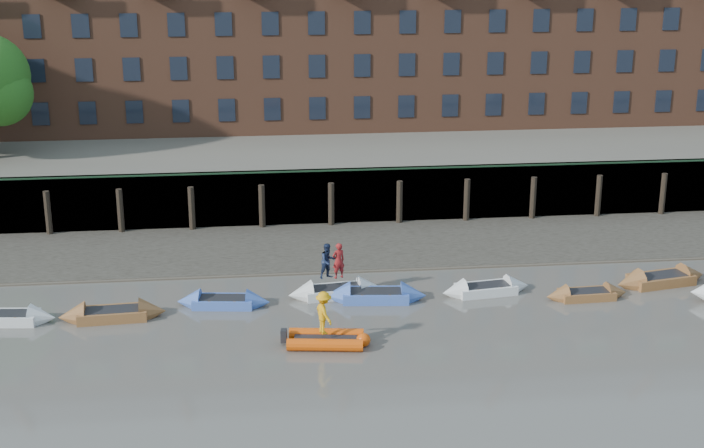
{
  "coord_description": "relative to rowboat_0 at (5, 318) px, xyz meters",
  "views": [
    {
      "loc": [
        -6.69,
        -32.43,
        17.42
      ],
      "look_at": [
        -1.85,
        12.0,
        3.2
      ],
      "focal_mm": 50.0,
      "sensor_mm": 36.0,
      "label": 1
    }
  ],
  "objects": [
    {
      "name": "rowboat_0",
      "position": [
        0.0,
        0.0,
        0.0
      ],
      "size": [
        4.56,
        1.73,
        1.29
      ],
      "rotation": [
        0.0,
        0.0,
        -0.1
      ],
      "color": "silver",
      "rests_on": "ground"
    },
    {
      "name": "foreshore",
      "position": [
        17.68,
        8.74,
        -0.23
      ],
      "size": [
        110.0,
        8.0,
        0.5
      ],
      "primitive_type": "cube",
      "color": "#3D382F",
      "rests_on": "ground"
    },
    {
      "name": "person_rib_crew",
      "position": [
        13.92,
        -3.95,
        1.26
      ],
      "size": [
        1.04,
        1.35,
        1.85
      ],
      "primitive_type": "imported",
      "rotation": [
        0.0,
        0.0,
        1.91
      ],
      "color": "orange",
      "rests_on": "rib_tender"
    },
    {
      "name": "rowboat_1",
      "position": [
        4.69,
        -0.12,
        0.01
      ],
      "size": [
        4.81,
        1.68,
        1.37
      ],
      "rotation": [
        0.0,
        0.0,
        0.07
      ],
      "color": "brown",
      "rests_on": "ground"
    },
    {
      "name": "rowboat_7",
      "position": [
        30.96,
        1.38,
        0.02
      ],
      "size": [
        5.07,
        2.37,
        1.42
      ],
      "rotation": [
        0.0,
        0.0,
        0.2
      ],
      "color": "brown",
      "rests_on": "ground"
    },
    {
      "name": "person_rower_a",
      "position": [
        15.07,
        1.65,
        1.53
      ],
      "size": [
        0.74,
        0.61,
        1.73
      ],
      "primitive_type": "imported",
      "rotation": [
        0.0,
        0.0,
        3.51
      ],
      "color": "maroon",
      "rests_on": "rowboat_3"
    },
    {
      "name": "river_wall",
      "position": [
        17.68,
        13.12,
        1.37
      ],
      "size": [
        110.0,
        1.23,
        3.3
      ],
      "color": "#2D2A26",
      "rests_on": "ground"
    },
    {
      "name": "bank_terrace",
      "position": [
        17.68,
        26.74,
        1.37
      ],
      "size": [
        110.0,
        28.0,
        3.2
      ],
      "primitive_type": "cube",
      "color": "#5E594D",
      "rests_on": "ground"
    },
    {
      "name": "rib_tender",
      "position": [
        14.13,
        -3.96,
        0.03
      ],
      "size": [
        3.56,
        2.06,
        0.6
      ],
      "rotation": [
        0.0,
        0.0,
        -0.14
      ],
      "color": "#DD4B09",
      "rests_on": "ground"
    },
    {
      "name": "rowboat_5",
      "position": [
        22.11,
        1.11,
        -0.0
      ],
      "size": [
        4.53,
        1.88,
        1.27
      ],
      "rotation": [
        0.0,
        0.0,
        0.14
      ],
      "color": "silver",
      "rests_on": "ground"
    },
    {
      "name": "rowboat_3",
      "position": [
        14.91,
        1.56,
        0.01
      ],
      "size": [
        4.69,
        1.88,
        1.32
      ],
      "rotation": [
        0.0,
        0.0,
        0.13
      ],
      "color": "silver",
      "rests_on": "ground"
    },
    {
      "name": "mud_band",
      "position": [
        17.68,
        5.34,
        -0.23
      ],
      "size": [
        110.0,
        1.6,
        0.1
      ],
      "primitive_type": "cube",
      "color": "#4C4336",
      "rests_on": "ground"
    },
    {
      "name": "rowboat_2",
      "position": [
        9.63,
        0.86,
        -0.01
      ],
      "size": [
        4.44,
        1.79,
        1.25
      ],
      "rotation": [
        0.0,
        0.0,
        -0.13
      ],
      "color": "#4063B9",
      "rests_on": "ground"
    },
    {
      "name": "rowboat_6",
      "position": [
        26.7,
        -0.04,
        -0.02
      ],
      "size": [
        4.01,
        1.33,
        1.15
      ],
      "rotation": [
        0.0,
        0.0,
        0.05
      ],
      "color": "brown",
      "rests_on": "ground"
    },
    {
      "name": "person_rower_b",
      "position": [
        14.57,
        1.67,
        1.52
      ],
      "size": [
        1.03,
        0.95,
        1.71
      ],
      "primitive_type": "imported",
      "rotation": [
        0.0,
        0.0,
        0.47
      ],
      "color": "#19233F",
      "rests_on": "rowboat_3"
    },
    {
      "name": "rowboat_4",
      "position": [
        16.74,
        0.8,
        0.02
      ],
      "size": [
        4.9,
        1.85,
        1.39
      ],
      "rotation": [
        0.0,
        0.0,
        -0.1
      ],
      "color": "#4063B9",
      "rests_on": "ground"
    },
    {
      "name": "ground",
      "position": [
        17.68,
        -9.26,
        -0.23
      ],
      "size": [
        220.0,
        220.0,
        0.0
      ],
      "primitive_type": "plane",
      "color": "#5B5750",
      "rests_on": "ground"
    }
  ]
}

